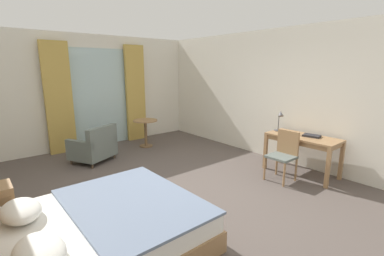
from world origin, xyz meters
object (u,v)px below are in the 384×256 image
object	(u,v)px
armchair_by_window	(94,147)
round_cafe_table	(145,127)
desk_lamp	(280,118)
bed	(99,231)
desk_chair	(284,153)
closed_book	(312,136)
writing_desk	(303,141)

from	to	relation	value
armchair_by_window	round_cafe_table	distance (m)	1.47
desk_lamp	round_cafe_table	distance (m)	3.29
bed	round_cafe_table	bearing A→B (deg)	53.17
bed	round_cafe_table	world-z (taller)	bed
desk_lamp	round_cafe_table	size ratio (longest dim) A/B	0.65
desk_chair	closed_book	distance (m)	0.66
closed_book	round_cafe_table	bearing A→B (deg)	99.09
round_cafe_table	armchair_by_window	bearing A→B (deg)	-167.30
desk_chair	desk_lamp	distance (m)	0.80
armchair_by_window	writing_desk	bearing A→B (deg)	-48.72
closed_book	armchair_by_window	world-z (taller)	armchair_by_window
writing_desk	closed_book	bearing A→B (deg)	-56.59
desk_lamp	desk_chair	bearing A→B (deg)	-137.57
desk_chair	round_cafe_table	size ratio (longest dim) A/B	1.28
armchair_by_window	bed	bearing A→B (deg)	-109.19
writing_desk	desk_lamp	xyz separation A→B (m)	(-0.04, 0.48, 0.36)
armchair_by_window	desk_chair	bearing A→B (deg)	-53.68
round_cafe_table	writing_desk	bearing A→B (deg)	-68.94
bed	desk_lamp	world-z (taller)	desk_lamp
writing_desk	desk_lamp	bearing A→B (deg)	95.28
bed	armchair_by_window	size ratio (longest dim) A/B	2.01
desk_chair	closed_book	world-z (taller)	desk_chair
bed	desk_chair	size ratio (longest dim) A/B	2.31
writing_desk	closed_book	world-z (taller)	closed_book
closed_book	round_cafe_table	distance (m)	3.87
bed	desk_chair	bearing A→B (deg)	-2.08
bed	desk_lamp	size ratio (longest dim) A/B	4.55
writing_desk	desk_lamp	world-z (taller)	desk_lamp
bed	writing_desk	distance (m)	3.82
desk_chair	armchair_by_window	bearing A→B (deg)	126.32
bed	desk_lamp	xyz separation A→B (m)	(3.75, 0.30, 0.74)
desk_lamp	armchair_by_window	size ratio (longest dim) A/B	0.44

